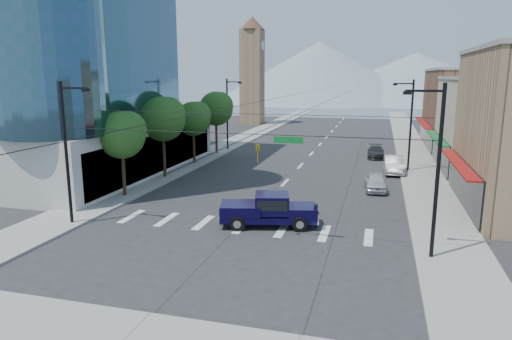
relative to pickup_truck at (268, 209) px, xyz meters
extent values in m
plane|color=#28282B|center=(-1.37, -2.03, -1.08)|extent=(160.00, 160.00, 0.00)
cube|color=gray|center=(-13.37, 37.97, -1.00)|extent=(4.00, 120.00, 0.15)
cube|color=gray|center=(10.63, 37.97, -1.00)|extent=(4.00, 120.00, 0.15)
cube|color=#B7B7B2|center=(-27.87, 11.97, 1.42)|extent=(29.00, 26.00, 5.00)
cube|color=tan|center=(18.63, 21.97, 3.42)|extent=(12.00, 14.00, 9.00)
cube|color=brown|center=(18.63, 37.97, 3.92)|extent=(12.00, 18.00, 10.00)
cube|color=#8C6B4C|center=(-17.87, 59.97, 7.92)|extent=(4.00, 4.00, 18.00)
cone|color=brown|center=(-17.87, 59.97, 18.12)|extent=(4.80, 4.80, 2.40)
cone|color=gray|center=(-16.37, 147.97, 9.92)|extent=(80.00, 80.00, 22.00)
cone|color=gray|center=(18.63, 157.97, 7.92)|extent=(90.00, 90.00, 18.00)
cylinder|color=black|center=(-12.57, 3.97, 1.20)|extent=(0.28, 0.28, 4.55)
sphere|color=#254E1A|center=(-12.57, 3.97, 3.80)|extent=(3.64, 3.64, 3.64)
sphere|color=#254E1A|center=(-12.17, 4.27, 4.20)|extent=(2.86, 2.86, 2.86)
cylinder|color=black|center=(-12.57, 10.97, 1.48)|extent=(0.28, 0.28, 5.11)
sphere|color=#254E1A|center=(-12.57, 10.97, 4.40)|extent=(4.09, 4.09, 4.09)
sphere|color=#254E1A|center=(-12.17, 11.27, 4.80)|extent=(3.21, 3.21, 3.21)
cylinder|color=black|center=(-12.57, 17.97, 1.20)|extent=(0.28, 0.28, 4.55)
sphere|color=#254E1A|center=(-12.57, 17.97, 3.80)|extent=(3.64, 3.64, 3.64)
sphere|color=#254E1A|center=(-12.17, 18.27, 4.20)|extent=(2.86, 2.86, 2.86)
cylinder|color=black|center=(-12.57, 24.97, 1.48)|extent=(0.28, 0.28, 5.11)
sphere|color=#254E1A|center=(-12.57, 24.97, 4.40)|extent=(4.09, 4.09, 4.09)
sphere|color=#254E1A|center=(-12.17, 25.27, 4.80)|extent=(3.21, 3.21, 3.21)
cylinder|color=black|center=(-12.17, -3.03, 3.42)|extent=(0.20, 0.20, 9.00)
cylinder|color=black|center=(9.43, -3.03, 3.42)|extent=(0.20, 0.20, 9.00)
cylinder|color=black|center=(-1.37, -3.03, 5.12)|extent=(21.60, 0.04, 0.04)
imported|color=gold|center=(0.13, -3.03, 4.07)|extent=(0.16, 0.20, 1.00)
cube|color=#0C6626|center=(1.83, -3.03, 4.87)|extent=(1.60, 0.06, 0.35)
cylinder|color=black|center=(-12.17, 27.97, 3.42)|extent=(0.20, 0.20, 9.00)
cube|color=black|center=(-11.27, 27.97, 7.52)|extent=(1.80, 0.12, 0.12)
cube|color=black|center=(-10.47, 27.97, 7.42)|extent=(0.40, 0.25, 0.18)
cylinder|color=black|center=(9.43, 19.97, 3.42)|extent=(0.20, 0.20, 9.00)
cube|color=black|center=(8.53, 19.97, 7.52)|extent=(1.80, 0.12, 0.12)
cube|color=black|center=(7.73, 19.97, 7.42)|extent=(0.40, 0.25, 0.18)
cube|color=#0B0632|center=(0.02, 0.01, -0.48)|extent=(6.35, 3.55, 0.38)
cube|color=#0B0632|center=(2.09, 0.51, -0.04)|extent=(2.19, 2.43, 0.60)
cube|color=#0B0632|center=(0.24, 0.06, 0.39)|extent=(2.49, 2.45, 1.20)
cube|color=black|center=(0.24, 0.06, 0.50)|extent=(2.29, 2.43, 0.65)
cube|color=#0B0632|center=(-1.67, -0.41, 0.01)|extent=(2.96, 2.72, 0.71)
cube|color=silver|center=(2.94, 0.72, -0.48)|extent=(0.62, 2.04, 0.38)
cube|color=silver|center=(-2.89, -0.71, -0.48)|extent=(0.62, 2.04, 0.33)
cylinder|color=black|center=(2.12, -0.55, -0.62)|extent=(0.97, 0.54, 0.92)
cylinder|color=black|center=(1.63, 1.47, -0.62)|extent=(0.97, 0.54, 0.92)
cylinder|color=black|center=(-1.58, -1.46, -0.62)|extent=(0.97, 0.54, 0.92)
cylinder|color=black|center=(-2.08, 0.56, -0.62)|extent=(0.97, 0.54, 0.92)
imported|color=black|center=(2.99, 0.42, -0.28)|extent=(0.44, 0.62, 1.59)
imported|color=silver|center=(6.45, 11.20, -0.36)|extent=(1.98, 4.33, 1.44)
imported|color=#BDBDBD|center=(8.03, 18.82, -0.25)|extent=(1.98, 5.13, 1.67)
imported|color=#29292B|center=(6.23, 27.34, -0.41)|extent=(2.02, 4.69, 1.35)
camera|label=1|loc=(6.51, -26.83, 8.22)|focal=32.00mm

